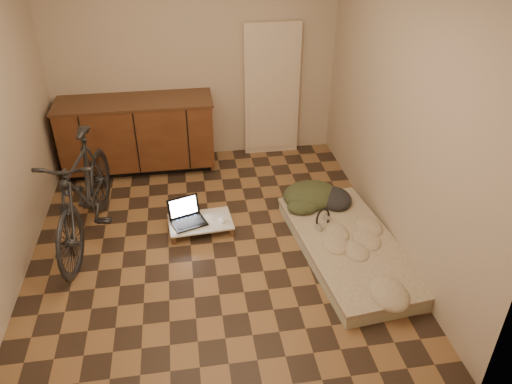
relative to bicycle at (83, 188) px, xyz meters
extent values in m
cube|color=brown|center=(1.20, -0.29, -0.59)|extent=(3.50, 4.00, 0.00)
cube|color=#C8B099|center=(1.20, 1.71, 0.71)|extent=(3.50, 0.00, 2.60)
cube|color=#C8B099|center=(1.20, -2.29, 0.71)|extent=(3.50, 0.00, 2.60)
cube|color=#C8B099|center=(2.95, -0.29, 0.71)|extent=(0.00, 4.00, 2.60)
cube|color=black|center=(0.45, 1.45, -0.54)|extent=(1.70, 0.48, 0.10)
cube|color=#492514|center=(0.45, 1.41, -0.10)|extent=(1.80, 0.60, 0.78)
cube|color=#4C2D1B|center=(0.45, 1.41, 0.30)|extent=(1.84, 0.62, 0.03)
cube|color=beige|center=(2.15, 1.65, 0.26)|extent=(0.70, 0.10, 1.70)
imported|color=black|center=(0.00, 0.00, 0.00)|extent=(0.77, 1.89, 1.19)
cube|color=#BEB898|center=(2.50, -0.66, -0.54)|extent=(1.05, 1.89, 0.11)
cube|color=beige|center=(2.50, -0.66, -0.46)|extent=(1.07, 1.91, 0.04)
cube|color=brown|center=(0.82, -0.24, -0.55)|extent=(0.04, 0.04, 0.09)
cube|color=brown|center=(0.79, 0.12, -0.55)|extent=(0.04, 0.04, 0.09)
cube|color=brown|center=(1.41, -0.19, -0.55)|extent=(0.04, 0.04, 0.09)
cube|color=brown|center=(1.38, 0.16, -0.55)|extent=(0.04, 0.04, 0.09)
cube|color=silver|center=(1.10, -0.04, -0.50)|extent=(0.68, 0.47, 0.02)
cube|color=black|center=(0.98, -0.07, -0.48)|extent=(0.39, 0.33, 0.02)
cube|color=black|center=(0.94, 0.07, -0.36)|extent=(0.34, 0.17, 0.21)
cube|color=white|center=(0.94, 0.07, -0.36)|extent=(0.28, 0.14, 0.17)
ellipsoid|color=white|center=(1.32, -0.08, -0.47)|extent=(0.09, 0.11, 0.03)
camera|label=1|loc=(1.01, -4.30, 2.49)|focal=35.00mm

